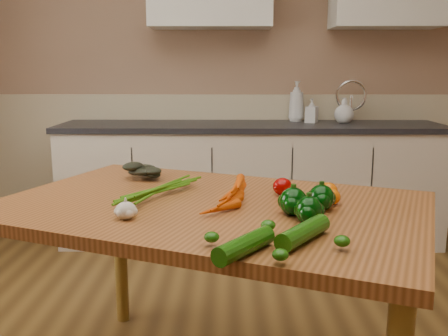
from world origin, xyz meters
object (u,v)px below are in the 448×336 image
pepper_a (293,202)px  tomato_b (328,191)px  leafy_greens (144,166)px  pepper_b (321,198)px  tomato_a (282,187)px  tomato_c (332,197)px  soap_bottle_b (312,111)px  carrot_bunch (206,192)px  zucchini_a (303,233)px  zucchini_b (244,245)px  soap_bottle_c (344,110)px  garlic_bulb (126,210)px  soap_bottle_a (296,101)px  table (210,226)px  pepper_c (309,210)px

pepper_a → tomato_b: (0.15, 0.20, -0.01)m
leafy_greens → pepper_b: leafy_greens is taller
tomato_a → tomato_c: bearing=-40.0°
soap_bottle_b → carrot_bunch: soap_bottle_b is taller
carrot_bunch → leafy_greens: (-0.30, 0.41, 0.02)m
pepper_a → zucchini_a: bearing=-91.0°
tomato_b → zucchini_b: bearing=-120.3°
soap_bottle_c → leafy_greens: size_ratio=0.86×
carrot_bunch → pepper_a: size_ratio=3.05×
garlic_bulb → zucchini_b: bearing=-40.1°
pepper_a → tomato_a: pepper_a is taller
soap_bottle_a → soap_bottle_c: 0.37m
soap_bottle_a → tomato_c: 2.16m
table → soap_bottle_c: (0.94, 2.01, 0.27)m
table → pepper_b: size_ratio=19.99×
leafy_greens → tomato_c: 0.87m
soap_bottle_a → zucchini_b: 2.70m
zucchini_a → table: bearing=123.8°
zucchini_b → soap_bottle_b: bearing=77.0°
table → garlic_bulb: bearing=-120.2°
soap_bottle_b → carrot_bunch: (-0.71, -2.01, -0.13)m
table → carrot_bunch: 0.13m
leafy_greens → pepper_b: bearing=-36.0°
soap_bottle_c → zucchini_a: 2.52m
table → soap_bottle_a: 2.23m
leafy_greens → pepper_b: 0.87m
garlic_bulb → zucchini_a: 0.59m
soap_bottle_b → zucchini_a: 2.47m
zucchini_a → pepper_a: bearing=89.0°
soap_bottle_a → garlic_bulb: soap_bottle_a is taller
pepper_a → soap_bottle_a: bearing=82.3°
soap_bottle_a → pepper_a: bearing=115.9°
leafy_greens → zucchini_a: leafy_greens is taller
soap_bottle_b → carrot_bunch: 2.13m
carrot_bunch → garlic_bulb: (-0.25, -0.21, -0.01)m
pepper_c → carrot_bunch: bearing=143.4°
zucchini_a → soap_bottle_c: bearing=74.8°
pepper_c → garlic_bulb: bearing=176.3°
garlic_bulb → pepper_a: bearing=5.3°
pepper_c → tomato_c: bearing=61.9°
soap_bottle_a → tomato_b: size_ratio=4.23×
soap_bottle_c → pepper_b: (-0.55, -2.10, -0.13)m
soap_bottle_a → pepper_c: size_ratio=3.57×
soap_bottle_b → soap_bottle_c: soap_bottle_c is taller
leafy_greens → pepper_b: size_ratio=2.44×
tomato_b → soap_bottle_b: bearing=82.6°
carrot_bunch → tomato_b: bearing=26.6°
pepper_c → zucchini_a: (-0.04, -0.18, -0.02)m
tomato_a → zucchini_a: (0.00, -0.53, -0.01)m
tomato_a → soap_bottle_c: bearing=70.7°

